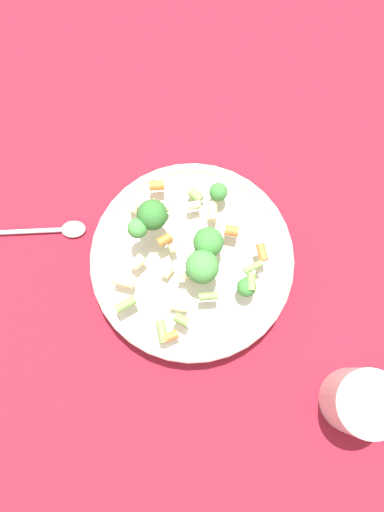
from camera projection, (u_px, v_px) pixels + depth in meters
name	position (u px, v px, depth m)	size (l,w,h in m)	color
ground_plane	(192.00, 264.00, 0.73)	(3.00, 3.00, 0.00)	maroon
bowl	(192.00, 261.00, 0.71)	(0.29, 0.29, 0.04)	beige
pasta_salad	(189.00, 246.00, 0.66)	(0.21, 0.21, 0.07)	#8CB766
cup	(361.00, 402.00, 0.64)	(0.09, 0.09, 0.09)	silver
spoon	(43.00, 231.00, 0.73)	(0.18, 0.11, 0.01)	silver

